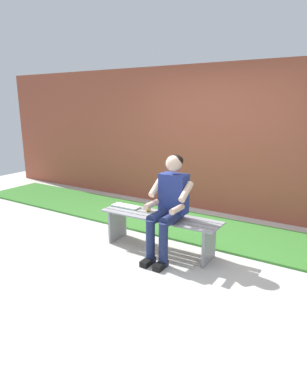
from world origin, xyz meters
TOP-DOWN VIEW (x-y plane):
  - ground_plane at (1.04, 1.00)m, footprint 10.00×7.00m
  - grass_strip at (0.00, -0.98)m, footprint 9.00×1.23m
  - brick_wall at (0.50, -2.03)m, footprint 9.50×0.24m
  - bench_near at (0.00, 0.00)m, footprint 1.63×0.45m
  - person_seated at (-0.19, 0.10)m, footprint 0.50×0.69m
  - apple at (0.22, -0.06)m, footprint 0.08×0.08m
  - book_open at (0.59, -0.06)m, footprint 0.41×0.17m

SIDE VIEW (x-z plane):
  - ground_plane at x=1.04m, z-range -0.04..0.00m
  - grass_strip at x=0.00m, z-range 0.00..0.03m
  - bench_near at x=0.00m, z-range 0.12..0.60m
  - book_open at x=0.59m, z-range 0.48..0.50m
  - apple at x=0.22m, z-range 0.48..0.56m
  - person_seated at x=-0.19m, z-range 0.07..1.35m
  - brick_wall at x=0.50m, z-range 0.00..2.53m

